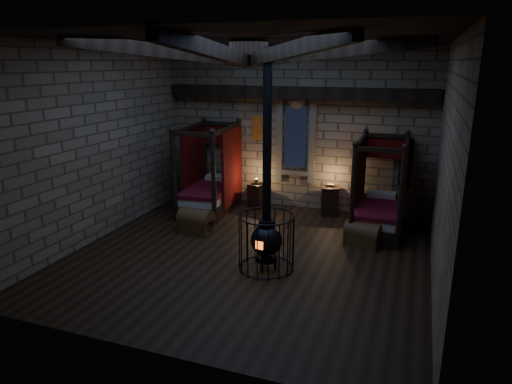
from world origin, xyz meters
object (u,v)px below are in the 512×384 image
(bed_left, at_px, (211,190))
(trunk_right, at_px, (363,235))
(trunk_left, at_px, (196,222))
(bed_right, at_px, (379,209))
(stove, at_px, (267,237))

(bed_left, distance_m, trunk_right, 4.29)
(trunk_left, xyz_separation_m, trunk_right, (3.72, 0.52, -0.02))
(bed_right, distance_m, stove, 3.37)
(bed_left, distance_m, trunk_left, 1.71)
(bed_right, distance_m, trunk_right, 1.10)
(bed_left, relative_size, stove, 0.55)
(trunk_left, relative_size, stove, 0.20)
(bed_left, relative_size, bed_right, 1.04)
(trunk_right, distance_m, stove, 2.44)
(bed_left, bearing_deg, bed_right, -5.80)
(trunk_left, xyz_separation_m, stove, (2.15, -1.30, 0.39))
(bed_right, bearing_deg, trunk_left, -159.04)
(bed_left, relative_size, trunk_left, 2.70)
(trunk_left, relative_size, trunk_right, 1.02)
(trunk_left, distance_m, trunk_right, 3.76)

